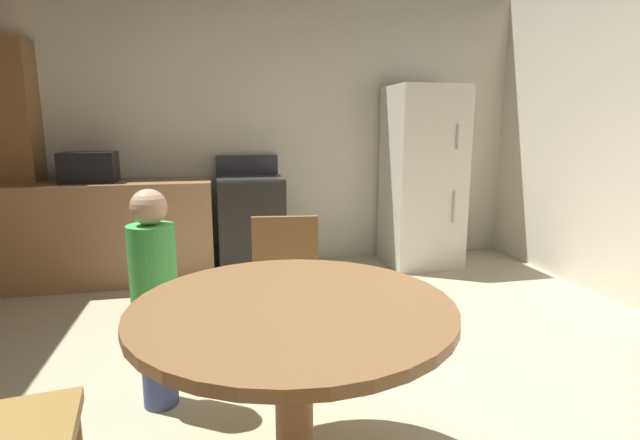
# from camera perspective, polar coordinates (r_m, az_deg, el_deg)

# --- Properties ---
(ground_plane) EXTENTS (14.00, 14.00, 0.00)m
(ground_plane) POSITION_cam_1_polar(r_m,az_deg,el_deg) (2.45, 2.10, -23.15)
(ground_plane) COLOR beige
(wall_back) EXTENTS (5.49, 0.12, 2.70)m
(wall_back) POSITION_cam_1_polar(r_m,az_deg,el_deg) (4.93, -6.45, 10.62)
(wall_back) COLOR silver
(wall_back) RESTS_ON ground
(kitchen_counter) EXTENTS (1.89, 0.60, 0.90)m
(kitchen_counter) POSITION_cam_1_polar(r_m,az_deg,el_deg) (4.70, -24.15, -1.35)
(kitchen_counter) COLOR #9E754C
(kitchen_counter) RESTS_ON ground
(pantry_column) EXTENTS (0.44, 0.36, 2.10)m
(pantry_column) POSITION_cam_1_polar(r_m,az_deg,el_deg) (4.99, -32.48, 5.55)
(pantry_column) COLOR olive
(pantry_column) RESTS_ON ground
(oven_range) EXTENTS (0.60, 0.60, 1.10)m
(oven_range) POSITION_cam_1_polar(r_m,az_deg,el_deg) (4.60, -8.19, -0.50)
(oven_range) COLOR black
(oven_range) RESTS_ON ground
(refrigerator) EXTENTS (0.68, 0.68, 1.76)m
(refrigerator) POSITION_cam_1_polar(r_m,az_deg,el_deg) (4.91, 11.97, 4.95)
(refrigerator) COLOR silver
(refrigerator) RESTS_ON ground
(microwave) EXTENTS (0.44, 0.32, 0.26)m
(microwave) POSITION_cam_1_polar(r_m,az_deg,el_deg) (4.64, -25.60, 5.65)
(microwave) COLOR black
(microwave) RESTS_ON kitchen_counter
(dining_table) EXTENTS (1.15, 1.15, 0.76)m
(dining_table) POSITION_cam_1_polar(r_m,az_deg,el_deg) (1.79, -3.15, -14.60)
(dining_table) COLOR olive
(dining_table) RESTS_ON ground
(chair_north) EXTENTS (0.44, 0.44, 0.87)m
(chair_north) POSITION_cam_1_polar(r_m,az_deg,el_deg) (2.74, -4.02, -7.60)
(chair_north) COLOR olive
(chair_north) RESTS_ON ground
(person_child) EXTENTS (0.31, 0.31, 1.09)m
(person_child) POSITION_cam_1_polar(r_m,az_deg,el_deg) (2.48, -18.95, -8.29)
(person_child) COLOR #3D4C84
(person_child) RESTS_ON ground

